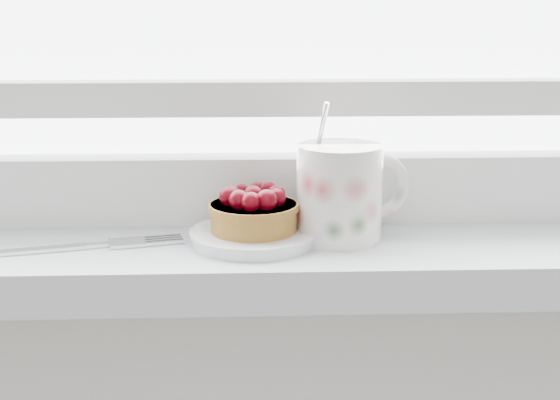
{
  "coord_description": "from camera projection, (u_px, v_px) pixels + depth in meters",
  "views": [
    {
      "loc": [
        -0.02,
        1.17,
        1.16
      ],
      "look_at": [
        0.01,
        1.88,
        0.98
      ],
      "focal_mm": 50.0,
      "sensor_mm": 36.0,
      "label": 1
    }
  ],
  "objects": [
    {
      "name": "saucer",
      "position": [
        254.0,
        236.0,
        0.75
      ],
      "size": [
        0.12,
        0.12,
        0.01
      ],
      "primitive_type": "cylinder",
      "color": "white",
      "rests_on": "windowsill"
    },
    {
      "name": "fork",
      "position": [
        65.0,
        248.0,
        0.73
      ],
      "size": [
        0.22,
        0.07,
        0.0
      ],
      "color": "silver",
      "rests_on": "windowsill"
    },
    {
      "name": "raspberry_tart",
      "position": [
        254.0,
        211.0,
        0.74
      ],
      "size": [
        0.09,
        0.09,
        0.05
      ],
      "color": "#8C5C1E",
      "rests_on": "saucer"
    },
    {
      "name": "floral_mug",
      "position": [
        342.0,
        190.0,
        0.75
      ],
      "size": [
        0.13,
        0.11,
        0.13
      ],
      "color": "white",
      "rests_on": "windowsill"
    }
  ]
}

